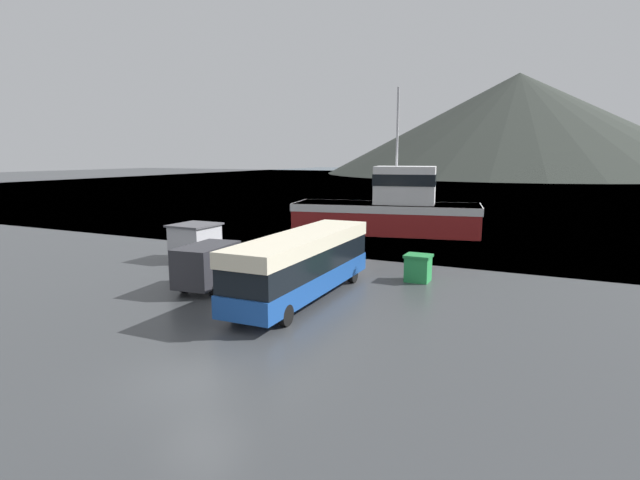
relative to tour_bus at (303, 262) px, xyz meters
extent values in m
plane|color=#383A3D|center=(1.32, -9.30, -1.79)|extent=(400.00, 400.00, 0.00)
plane|color=#3D5160|center=(1.32, 130.05, -1.79)|extent=(240.00, 240.00, 0.00)
cone|color=#2D332D|center=(-5.78, 185.06, 16.82)|extent=(142.61, 142.61, 37.21)
cube|color=#194799|center=(0.00, -0.01, -0.86)|extent=(2.82, 11.08, 0.95)
cube|color=black|center=(0.00, -0.01, 0.16)|extent=(2.76, 10.86, 1.09)
cube|color=beige|center=(0.00, -0.01, 1.04)|extent=(2.82, 11.08, 0.68)
cube|color=black|center=(-0.12, 5.52, -0.03)|extent=(2.26, 0.11, 1.47)
cylinder|color=black|center=(-1.22, 3.82, -1.34)|extent=(0.32, 0.91, 0.90)
cylinder|color=black|center=(1.05, 3.87, -1.34)|extent=(0.32, 0.91, 0.90)
cylinder|color=black|center=(-1.05, -3.90, -1.34)|extent=(0.32, 0.91, 0.90)
cylinder|color=black|center=(1.22, -3.85, -1.34)|extent=(0.32, 0.91, 0.90)
cube|color=#2D2D33|center=(-5.17, -0.74, -0.44)|extent=(2.37, 3.89, 1.99)
cube|color=#2D2D33|center=(-5.46, 1.88, -0.89)|extent=(2.14, 1.79, 1.10)
cube|color=black|center=(-5.37, 1.11, 0.01)|extent=(1.68, 0.24, 0.70)
cylinder|color=black|center=(-6.31, 1.57, -1.44)|extent=(0.30, 0.72, 0.70)
cylinder|color=black|center=(-4.56, 1.77, -1.44)|extent=(0.30, 0.72, 0.70)
cylinder|color=black|center=(-5.95, -1.68, -1.44)|extent=(0.30, 0.72, 0.70)
cylinder|color=black|center=(-4.20, -1.49, -1.44)|extent=(0.30, 0.72, 0.70)
cube|color=maroon|center=(-2.99, 21.73, -0.46)|extent=(16.88, 8.22, 2.65)
cube|color=white|center=(-2.99, 21.73, 0.53)|extent=(17.05, 8.31, 0.66)
cube|color=white|center=(-1.41, 22.04, 2.51)|extent=(5.78, 4.56, 3.29)
cube|color=black|center=(-1.41, 22.04, 3.00)|extent=(5.91, 4.68, 0.99)
cylinder|color=#B2B2B7|center=(-2.17, 21.89, 7.50)|extent=(0.20, 0.20, 6.70)
cube|color=green|center=(4.17, 5.71, -1.12)|extent=(1.28, 1.15, 1.35)
cube|color=#227D3C|center=(4.17, 5.71, -0.37)|extent=(1.41, 1.27, 0.15)
cube|color=#B2B2B7|center=(-10.69, 4.98, -0.65)|extent=(2.44, 2.63, 2.28)
cube|color=#4C4C51|center=(-10.69, 4.98, 0.55)|extent=(2.68, 2.90, 0.12)
camera|label=1|loc=(10.95, -20.79, 5.08)|focal=28.00mm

